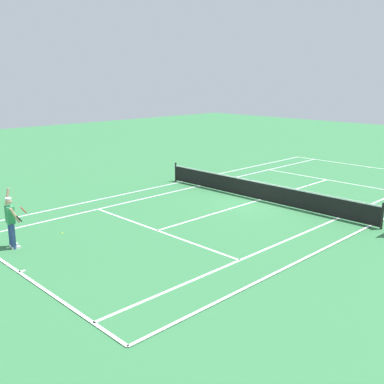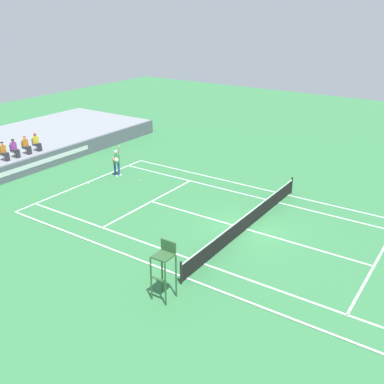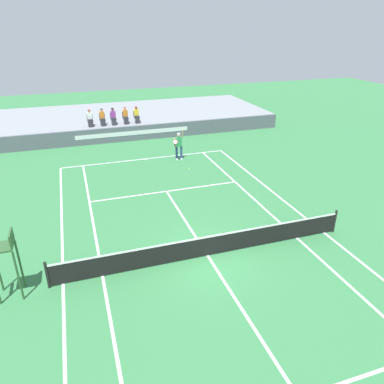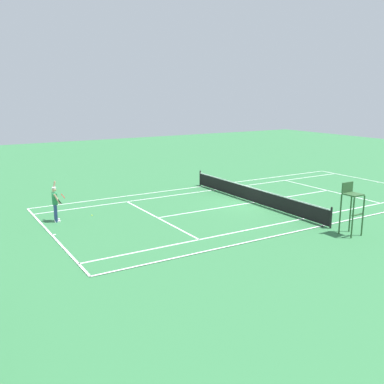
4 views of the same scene
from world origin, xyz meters
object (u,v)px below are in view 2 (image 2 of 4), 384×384
(tennis_ball, at_px, (140,181))
(umpire_chair, at_px, (164,264))
(spectator_seated_1, at_px, (4,152))
(spectator_seated_4, at_px, (37,142))
(spectator_seated_2, at_px, (15,149))
(tennis_player, at_px, (117,162))
(spectator_seated_3, at_px, (26,145))

(tennis_ball, relative_size, umpire_chair, 0.03)
(tennis_ball, bearing_deg, spectator_seated_1, 118.33)
(spectator_seated_4, relative_size, tennis_ball, 18.60)
(spectator_seated_2, bearing_deg, spectator_seated_4, 0.00)
(spectator_seated_1, bearing_deg, tennis_ball, -61.67)
(spectator_seated_2, bearing_deg, tennis_player, -61.06)
(spectator_seated_4, distance_m, tennis_player, 6.46)
(spectator_seated_2, height_order, spectator_seated_4, same)
(spectator_seated_3, height_order, spectator_seated_4, same)
(spectator_seated_2, xyz_separation_m, umpire_chair, (-5.73, -17.34, -0.21))
(spectator_seated_1, xyz_separation_m, umpire_chair, (-4.89, -17.34, -0.21))
(spectator_seated_4, height_order, tennis_ball, spectator_seated_4)
(tennis_player, relative_size, umpire_chair, 0.85)
(spectator_seated_4, xyz_separation_m, tennis_player, (1.61, -6.21, -0.77))
(spectator_seated_1, xyz_separation_m, spectator_seated_3, (1.78, 0.00, 0.00))
(spectator_seated_4, relative_size, tennis_player, 0.61)
(spectator_seated_1, relative_size, spectator_seated_4, 1.00)
(spectator_seated_4, height_order, tennis_player, spectator_seated_4)
(spectator_seated_2, relative_size, tennis_player, 0.61)
(tennis_player, bearing_deg, spectator_seated_1, 124.50)
(tennis_player, xyz_separation_m, tennis_ball, (0.11, -1.91, -0.96))
(spectator_seated_3, bearing_deg, tennis_player, -68.16)
(tennis_player, distance_m, umpire_chair, 14.42)
(spectator_seated_4, bearing_deg, tennis_player, -75.47)
(spectator_seated_2, height_order, umpire_chair, umpire_chair)
(tennis_player, bearing_deg, umpire_chair, -129.47)
(spectator_seated_2, bearing_deg, tennis_ball, -66.42)
(spectator_seated_4, relative_size, umpire_chair, 0.52)
(spectator_seated_4, xyz_separation_m, tennis_ball, (1.72, -8.12, -1.73))
(spectator_seated_4, bearing_deg, spectator_seated_1, 180.00)
(umpire_chair, bearing_deg, spectator_seated_1, 74.24)
(spectator_seated_4, bearing_deg, umpire_chair, -113.53)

